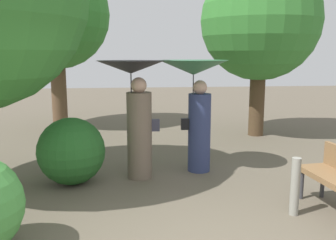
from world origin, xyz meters
TOP-DOWN VIEW (x-y plane):
  - person_left at (-0.60, 2.85)m, footprint 1.12×1.12m
  - person_right at (0.46, 3.11)m, footprint 1.21×1.21m
  - tree_near_left at (-2.66, 7.39)m, footprint 2.95×2.95m
  - tree_near_right at (2.58, 5.89)m, footprint 2.96×2.96m
  - bush_behind_bench at (-1.65, 2.65)m, footprint 1.09×1.09m
  - path_marker_post at (1.43, 1.13)m, footprint 0.12×0.12m

SIDE VIEW (x-z plane):
  - path_marker_post at x=1.43m, z-range 0.00..0.77m
  - bush_behind_bench at x=-1.65m, z-range 0.00..1.09m
  - person_left at x=-0.60m, z-range 0.33..2.32m
  - person_right at x=0.46m, z-range 0.43..2.42m
  - tree_near_right at x=2.58m, z-range 0.72..5.58m
  - tree_near_left at x=-2.66m, z-range 0.82..5.98m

